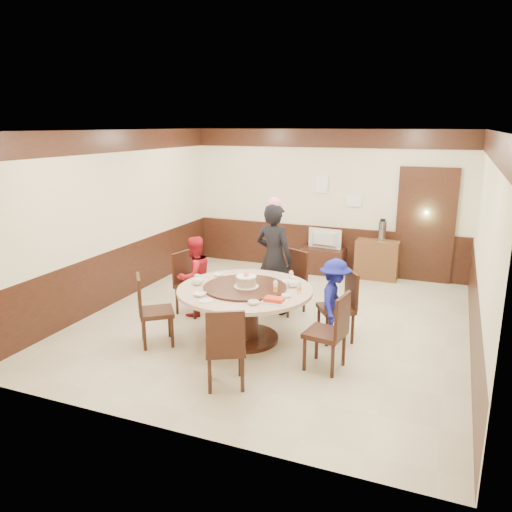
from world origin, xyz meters
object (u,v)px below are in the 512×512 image
at_px(banquet_table, 245,303).
at_px(side_cabinet, 377,260).
at_px(tv_stand, 323,261).
at_px(person_standing, 274,259).
at_px(birthday_cake, 246,281).
at_px(person_red, 195,276).
at_px(person_blue, 334,300).
at_px(shrimp_platter, 274,300).
at_px(thermos, 382,231).
at_px(television, 324,239).

relative_size(banquet_table, side_cabinet, 2.28).
height_order(banquet_table, tv_stand, banquet_table).
xyz_separation_m(person_standing, side_cabinet, (1.23, 2.40, -0.49)).
relative_size(person_standing, birthday_cake, 5.21).
height_order(person_standing, person_red, person_standing).
distance_m(banquet_table, person_standing, 1.22).
bearing_deg(person_blue, shrimp_platter, 140.91).
xyz_separation_m(person_blue, side_cabinet, (0.10, 3.12, -0.20)).
relative_size(tv_stand, side_cabinet, 1.06).
distance_m(person_standing, birthday_cake, 1.19).
xyz_separation_m(birthday_cake, tv_stand, (0.15, 3.55, -0.61)).
relative_size(side_cabinet, thermos, 2.11).
bearing_deg(thermos, shrimp_platter, -100.58).
relative_size(television, side_cabinet, 0.85).
bearing_deg(person_red, person_blue, 109.58).
bearing_deg(person_blue, birthday_cake, 108.33).
distance_m(person_red, person_blue, 2.23).
bearing_deg(banquet_table, shrimp_platter, -34.40).
relative_size(banquet_table, thermos, 4.80).
bearing_deg(television, birthday_cake, 94.76).
relative_size(person_standing, tv_stand, 2.04).
height_order(television, thermos, thermos).
distance_m(birthday_cake, side_cabinet, 3.81).
distance_m(shrimp_platter, tv_stand, 3.97).
relative_size(birthday_cake, television, 0.49).
height_order(side_cabinet, thermos, thermos).
relative_size(banquet_table, person_standing, 1.05).
height_order(banquet_table, person_red, person_red).
bearing_deg(banquet_table, television, 87.13).
distance_m(person_standing, thermos, 2.73).
bearing_deg(birthday_cake, shrimp_platter, -34.62).
xyz_separation_m(banquet_table, side_cabinet, (1.22, 3.57, -0.16)).
xyz_separation_m(television, thermos, (1.11, 0.03, 0.24)).
distance_m(banquet_table, person_red, 1.25).
bearing_deg(person_blue, banquet_table, 107.25).
height_order(shrimp_platter, side_cabinet, shrimp_platter).
bearing_deg(television, thermos, -171.25).
bearing_deg(shrimp_platter, tv_stand, 95.49).
bearing_deg(person_standing, shrimp_platter, 123.72).
distance_m(person_standing, tv_stand, 2.45).
height_order(person_blue, birthday_cake, person_blue).
xyz_separation_m(person_blue, television, (-0.95, 3.09, 0.12)).
height_order(person_red, tv_stand, person_red).
relative_size(birthday_cake, side_cabinet, 0.42).
relative_size(person_red, person_blue, 1.08).
bearing_deg(person_standing, tv_stand, -80.71).
bearing_deg(tv_stand, person_standing, -94.50).
xyz_separation_m(shrimp_platter, television, (-0.38, 3.92, -0.08)).
bearing_deg(banquet_table, person_red, 151.43).
xyz_separation_m(tv_stand, television, (0.00, 0.00, 0.45)).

